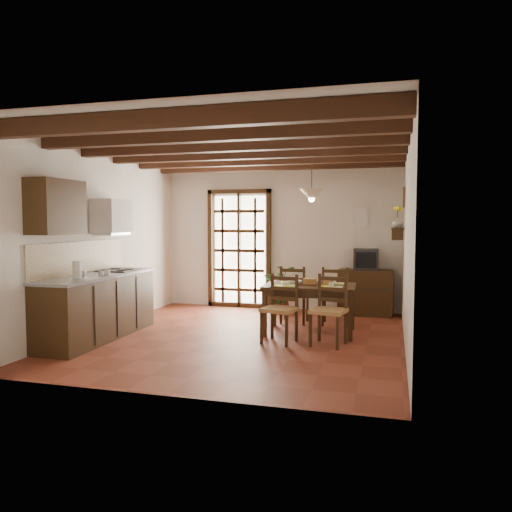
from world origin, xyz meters
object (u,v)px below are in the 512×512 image
(dining_table, at_px, (310,291))
(chair_near_right, at_px, (329,323))
(potted_plant, at_px, (281,282))
(pendant_lamp, at_px, (312,194))
(chair_far_left, at_px, (294,305))
(sideboard, at_px, (366,293))
(kitchen_counter, at_px, (98,305))
(chair_far_right, at_px, (335,307))
(chair_near_left, at_px, (280,321))
(crt_tv, at_px, (366,259))

(dining_table, relative_size, chair_near_right, 1.45)
(potted_plant, bearing_deg, pendant_lamp, -61.05)
(pendant_lamp, bearing_deg, chair_far_left, 122.56)
(sideboard, height_order, pendant_lamp, pendant_lamp)
(kitchen_counter, relative_size, dining_table, 1.64)
(pendant_lamp, bearing_deg, sideboard, 65.26)
(sideboard, bearing_deg, chair_far_right, -111.72)
(dining_table, xyz_separation_m, chair_far_left, (-0.36, 0.67, -0.34))
(chair_near_left, bearing_deg, sideboard, 77.70)
(dining_table, bearing_deg, crt_tv, 64.12)
(chair_far_right, bearing_deg, crt_tv, -115.91)
(chair_far_left, bearing_deg, pendant_lamp, 122.79)
(chair_far_left, bearing_deg, chair_far_right, -177.40)
(chair_near_left, relative_size, sideboard, 0.99)
(crt_tv, relative_size, potted_plant, 0.24)
(chair_far_right, distance_m, sideboard, 1.08)
(chair_far_right, relative_size, potted_plant, 0.52)
(chair_near_left, height_order, sideboard, chair_near_left)
(dining_table, relative_size, crt_tv, 3.14)
(chair_near_right, xyz_separation_m, chair_far_right, (-0.06, 1.37, -0.00))
(dining_table, height_order, chair_far_left, chair_far_left)
(pendant_lamp, bearing_deg, chair_near_right, -64.54)
(chair_near_left, xyz_separation_m, chair_near_right, (0.67, 0.03, 0.00))
(chair_near_left, distance_m, crt_tv, 2.68)
(kitchen_counter, xyz_separation_m, chair_far_left, (2.48, 1.81, -0.18))
(chair_near_left, relative_size, pendant_lamp, 1.11)
(kitchen_counter, distance_m, potted_plant, 3.36)
(pendant_lamp, bearing_deg, dining_table, -90.00)
(kitchen_counter, relative_size, pendant_lamp, 2.66)
(crt_tv, bearing_deg, potted_plant, -174.70)
(dining_table, distance_m, chair_near_right, 0.83)
(dining_table, distance_m, pendant_lamp, 1.45)
(kitchen_counter, xyz_separation_m, sideboard, (3.58, 2.83, -0.07))
(chair_near_left, height_order, chair_far_right, chair_far_right)
(pendant_lamp, bearing_deg, chair_near_left, -110.79)
(kitchen_counter, relative_size, chair_far_left, 2.38)
(chair_near_right, bearing_deg, chair_far_right, 103.81)
(kitchen_counter, distance_m, chair_near_right, 3.25)
(dining_table, height_order, pendant_lamp, pendant_lamp)
(kitchen_counter, distance_m, chair_near_left, 2.59)
(chair_far_right, bearing_deg, pendant_lamp, 60.29)
(chair_near_left, distance_m, sideboard, 2.60)
(chair_far_left, relative_size, potted_plant, 0.52)
(chair_near_left, height_order, crt_tv, crt_tv)
(sideboard, distance_m, pendant_lamp, 2.42)
(chair_near_right, relative_size, chair_far_left, 1.00)
(potted_plant, xyz_separation_m, pendant_lamp, (0.77, -1.40, 1.51))
(chair_near_right, bearing_deg, potted_plant, 129.03)
(crt_tv, xyz_separation_m, potted_plant, (-1.50, -0.18, -0.43))
(chair_near_right, distance_m, sideboard, 2.38)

